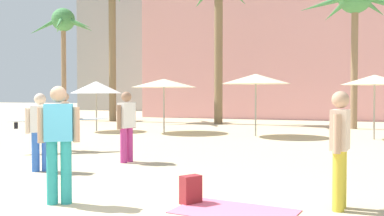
{
  "coord_description": "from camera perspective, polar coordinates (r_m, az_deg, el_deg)",
  "views": [
    {
      "loc": [
        3.03,
        -4.64,
        1.63
      ],
      "look_at": [
        -0.74,
        6.0,
        1.26
      ],
      "focal_mm": 41.46,
      "sensor_mm": 36.0,
      "label": 1
    }
  ],
  "objects": [
    {
      "name": "hotel_pink",
      "position": [
        33.46,
        18.72,
        10.49
      ],
      "size": [
        25.84,
        10.86,
        13.4
      ],
      "primitive_type": "cube",
      "color": "pink",
      "rests_on": "ground"
    },
    {
      "name": "palm_tree_right",
      "position": [
        28.87,
        -16.19,
        9.97
      ],
      "size": [
        4.12,
        4.12,
        6.89
      ],
      "color": "#896B4C",
      "rests_on": "ground"
    },
    {
      "name": "palm_tree_far_right",
      "position": [
        22.14,
        20.23,
        12.32
      ],
      "size": [
        4.89,
        4.25,
        6.85
      ],
      "color": "#896B4C",
      "rests_on": "ground"
    },
    {
      "name": "cafe_umbrella_0",
      "position": [
        18.55,
        -3.64,
        3.21
      ],
      "size": [
        2.75,
        2.75,
        2.25
      ],
      "color": "gray",
      "rests_on": "ground"
    },
    {
      "name": "cafe_umbrella_2",
      "position": [
        17.08,
        8.21,
        3.72
      ],
      "size": [
        2.61,
        2.61,
        2.38
      ],
      "color": "gray",
      "rests_on": "ground"
    },
    {
      "name": "cafe_umbrella_3",
      "position": [
        16.94,
        22.44,
        3.37
      ],
      "size": [
        2.33,
        2.33,
        2.3
      ],
      "color": "gray",
      "rests_on": "ground"
    },
    {
      "name": "cafe_umbrella_5",
      "position": [
        19.6,
        -12.22,
        2.62
      ],
      "size": [
        2.21,
        2.21,
        2.17
      ],
      "color": "gray",
      "rests_on": "ground"
    },
    {
      "name": "beach_towel",
      "position": [
        6.27,
        5.5,
        -13.11
      ],
      "size": [
        1.75,
        1.21,
        0.01
      ],
      "primitive_type": "cube",
      "rotation": [
        0.0,
        0.0,
        -0.14
      ],
      "color": "#EF6684",
      "rests_on": "ground"
    },
    {
      "name": "backpack",
      "position": [
        6.65,
        -0.23,
        -10.51
      ],
      "size": [
        0.34,
        0.35,
        0.42
      ],
      "rotation": [
        0.0,
        0.0,
        2.55
      ],
      "color": "maroon",
      "rests_on": "ground"
    },
    {
      "name": "person_near_right",
      "position": [
        12.97,
        -16.38,
        -1.41
      ],
      "size": [
        2.45,
        1.91,
        1.66
      ],
      "rotation": [
        0.0,
        0.0,
        0.65
      ],
      "color": "#3D3D42",
      "rests_on": "ground"
    },
    {
      "name": "person_far_left",
      "position": [
        9.79,
        -18.92,
        -2.54
      ],
      "size": [
        0.54,
        0.45,
        1.64
      ],
      "rotation": [
        0.0,
        0.0,
        2.23
      ],
      "color": "blue",
      "rests_on": "ground"
    },
    {
      "name": "person_mid_left",
      "position": [
        6.54,
        18.49,
        -4.52
      ],
      "size": [
        0.27,
        0.61,
        1.66
      ],
      "rotation": [
        0.0,
        0.0,
        3.0
      ],
      "color": "gold",
      "rests_on": "ground"
    },
    {
      "name": "person_near_left",
      "position": [
        6.8,
        -16.76,
        -3.88
      ],
      "size": [
        0.57,
        0.39,
        1.74
      ],
      "rotation": [
        0.0,
        0.0,
        5.23
      ],
      "color": "teal",
      "rests_on": "ground"
    },
    {
      "name": "person_far_right",
      "position": [
        10.59,
        -8.42,
        -2.02
      ],
      "size": [
        0.32,
        0.6,
        1.67
      ],
      "rotation": [
        0.0,
        0.0,
        2.86
      ],
      "color": "#B7337F",
      "rests_on": "ground"
    }
  ]
}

